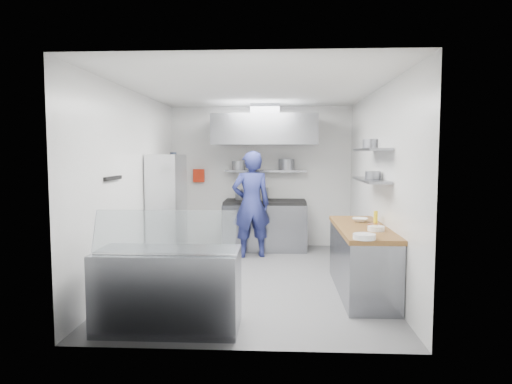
# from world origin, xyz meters

# --- Properties ---
(floor) EXTENTS (5.00, 5.00, 0.00)m
(floor) POSITION_xyz_m (0.00, 0.00, 0.00)
(floor) COLOR #5D5D5F
(floor) RESTS_ON ground
(ceiling) EXTENTS (5.00, 5.00, 0.00)m
(ceiling) POSITION_xyz_m (0.00, 0.00, 2.80)
(ceiling) COLOR silver
(ceiling) RESTS_ON wall_back
(wall_back) EXTENTS (3.60, 2.80, 0.02)m
(wall_back) POSITION_xyz_m (0.00, 2.50, 1.40)
(wall_back) COLOR white
(wall_back) RESTS_ON floor
(wall_front) EXTENTS (3.60, 2.80, 0.02)m
(wall_front) POSITION_xyz_m (0.00, -2.50, 1.40)
(wall_front) COLOR white
(wall_front) RESTS_ON floor
(wall_left) EXTENTS (2.80, 5.00, 0.02)m
(wall_left) POSITION_xyz_m (-1.80, 0.00, 1.40)
(wall_left) COLOR white
(wall_left) RESTS_ON floor
(wall_right) EXTENTS (2.80, 5.00, 0.02)m
(wall_right) POSITION_xyz_m (1.80, 0.00, 1.40)
(wall_right) COLOR white
(wall_right) RESTS_ON floor
(gas_range) EXTENTS (1.60, 0.80, 0.90)m
(gas_range) POSITION_xyz_m (0.10, 2.10, 0.45)
(gas_range) COLOR gray
(gas_range) RESTS_ON floor
(cooktop) EXTENTS (1.57, 0.78, 0.06)m
(cooktop) POSITION_xyz_m (0.10, 2.10, 0.93)
(cooktop) COLOR black
(cooktop) RESTS_ON gas_range
(stock_pot_left) EXTENTS (0.25, 0.25, 0.20)m
(stock_pot_left) POSITION_xyz_m (-0.37, 2.21, 1.06)
(stock_pot_left) COLOR slate
(stock_pot_left) RESTS_ON cooktop
(stock_pot_mid) EXTENTS (0.35, 0.35, 0.24)m
(stock_pot_mid) POSITION_xyz_m (-0.02, 2.23, 1.08)
(stock_pot_mid) COLOR slate
(stock_pot_mid) RESTS_ON cooktop
(over_range_shelf) EXTENTS (1.60, 0.30, 0.04)m
(over_range_shelf) POSITION_xyz_m (0.10, 2.34, 1.52)
(over_range_shelf) COLOR gray
(over_range_shelf) RESTS_ON wall_back
(shelf_pot_a) EXTENTS (0.25, 0.25, 0.18)m
(shelf_pot_a) POSITION_xyz_m (-0.42, 2.14, 1.63)
(shelf_pot_a) COLOR slate
(shelf_pot_a) RESTS_ON over_range_shelf
(shelf_pot_b) EXTENTS (0.31, 0.31, 0.22)m
(shelf_pot_b) POSITION_xyz_m (0.51, 2.32, 1.65)
(shelf_pot_b) COLOR slate
(shelf_pot_b) RESTS_ON over_range_shelf
(extractor_hood) EXTENTS (1.90, 1.15, 0.55)m
(extractor_hood) POSITION_xyz_m (0.10, 1.93, 2.30)
(extractor_hood) COLOR gray
(extractor_hood) RESTS_ON wall_back
(hood_duct) EXTENTS (0.55, 0.55, 0.24)m
(hood_duct) POSITION_xyz_m (0.10, 2.15, 2.68)
(hood_duct) COLOR slate
(hood_duct) RESTS_ON extractor_hood
(red_firebox) EXTENTS (0.22, 0.10, 0.26)m
(red_firebox) POSITION_xyz_m (-1.25, 2.44, 1.42)
(red_firebox) COLOR red
(red_firebox) RESTS_ON wall_back
(chef) EXTENTS (0.79, 0.61, 1.91)m
(chef) POSITION_xyz_m (-0.13, 1.45, 0.95)
(chef) COLOR navy
(chef) RESTS_ON floor
(wire_rack) EXTENTS (0.50, 0.90, 1.85)m
(wire_rack) POSITION_xyz_m (-1.53, 0.92, 0.93)
(wire_rack) COLOR silver
(wire_rack) RESTS_ON floor
(rack_bin_a) EXTENTS (0.16, 0.20, 0.18)m
(rack_bin_a) POSITION_xyz_m (-1.53, 0.92, 0.80)
(rack_bin_a) COLOR white
(rack_bin_a) RESTS_ON wire_rack
(rack_bin_b) EXTENTS (0.15, 0.19, 0.17)m
(rack_bin_b) POSITION_xyz_m (-1.53, 1.36, 1.30)
(rack_bin_b) COLOR yellow
(rack_bin_b) RESTS_ON wire_rack
(rack_jar) EXTENTS (0.11, 0.11, 0.18)m
(rack_jar) POSITION_xyz_m (-1.48, 1.22, 1.80)
(rack_jar) COLOR black
(rack_jar) RESTS_ON wire_rack
(knife_strip) EXTENTS (0.04, 0.55, 0.05)m
(knife_strip) POSITION_xyz_m (-1.78, -0.90, 1.55)
(knife_strip) COLOR black
(knife_strip) RESTS_ON wall_left
(prep_counter_base) EXTENTS (0.62, 2.00, 0.84)m
(prep_counter_base) POSITION_xyz_m (1.48, -0.60, 0.42)
(prep_counter_base) COLOR gray
(prep_counter_base) RESTS_ON floor
(prep_counter_top) EXTENTS (0.65, 2.04, 0.06)m
(prep_counter_top) POSITION_xyz_m (1.48, -0.60, 0.87)
(prep_counter_top) COLOR brown
(prep_counter_top) RESTS_ON prep_counter_base
(plate_stack_a) EXTENTS (0.26, 0.26, 0.06)m
(plate_stack_a) POSITION_xyz_m (1.34, -1.52, 0.93)
(plate_stack_a) COLOR white
(plate_stack_a) RESTS_ON prep_counter_top
(plate_stack_b) EXTENTS (0.21, 0.21, 0.06)m
(plate_stack_b) POSITION_xyz_m (1.59, -0.96, 0.93)
(plate_stack_b) COLOR white
(plate_stack_b) RESTS_ON prep_counter_top
(copper_pan) EXTENTS (0.15, 0.15, 0.06)m
(copper_pan) POSITION_xyz_m (1.60, -0.76, 0.93)
(copper_pan) COLOR #CB6939
(copper_pan) RESTS_ON prep_counter_top
(squeeze_bottle) EXTENTS (0.06, 0.06, 0.18)m
(squeeze_bottle) POSITION_xyz_m (1.70, -0.39, 0.99)
(squeeze_bottle) COLOR yellow
(squeeze_bottle) RESTS_ON prep_counter_top
(mixing_bowl) EXTENTS (0.25, 0.25, 0.05)m
(mixing_bowl) POSITION_xyz_m (1.52, -0.21, 0.93)
(mixing_bowl) COLOR white
(mixing_bowl) RESTS_ON prep_counter_top
(wall_shelf_lower) EXTENTS (0.30, 1.30, 0.04)m
(wall_shelf_lower) POSITION_xyz_m (1.64, -0.30, 1.50)
(wall_shelf_lower) COLOR gray
(wall_shelf_lower) RESTS_ON wall_right
(wall_shelf_upper) EXTENTS (0.30, 1.30, 0.04)m
(wall_shelf_upper) POSITION_xyz_m (1.64, -0.30, 1.92)
(wall_shelf_upper) COLOR gray
(wall_shelf_upper) RESTS_ON wall_right
(shelf_pot_c) EXTENTS (0.21, 0.21, 0.10)m
(shelf_pot_c) POSITION_xyz_m (1.67, -0.29, 1.57)
(shelf_pot_c) COLOR slate
(shelf_pot_c) RESTS_ON wall_shelf_lower
(shelf_pot_d) EXTENTS (0.23, 0.23, 0.14)m
(shelf_pot_d) POSITION_xyz_m (1.71, 0.15, 2.01)
(shelf_pot_d) COLOR slate
(shelf_pot_d) RESTS_ON wall_shelf_upper
(display_case) EXTENTS (1.50, 0.70, 0.85)m
(display_case) POSITION_xyz_m (-0.80, -2.00, 0.42)
(display_case) COLOR gray
(display_case) RESTS_ON floor
(display_glass) EXTENTS (1.47, 0.19, 0.42)m
(display_glass) POSITION_xyz_m (-0.80, -2.12, 1.07)
(display_glass) COLOR silver
(display_glass) RESTS_ON display_case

